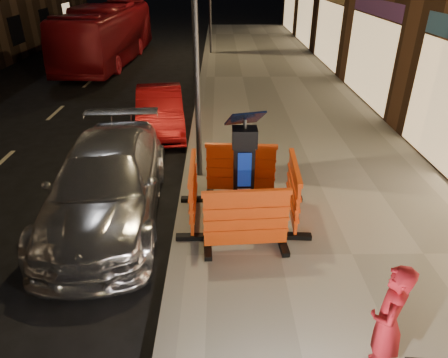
{
  "coord_description": "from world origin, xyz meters",
  "views": [
    {
      "loc": [
        0.72,
        -5.41,
        4.55
      ],
      "look_at": [
        0.8,
        1.0,
        1.1
      ],
      "focal_mm": 32.0,
      "sensor_mm": 36.0,
      "label": 1
    }
  ],
  "objects_px": {
    "car_red": "(162,130)",
    "bus_doubledecker": "(112,62)",
    "barrier_front": "(246,221)",
    "car_silver": "(112,214)",
    "man": "(387,323)",
    "barrier_kerbside": "(193,193)",
    "parking_kiosk": "(244,171)",
    "barrier_back": "(241,170)",
    "barrier_bldgside": "(293,192)"
  },
  "relations": [
    {
      "from": "bus_doubledecker",
      "to": "man",
      "type": "distance_m",
      "value": 19.96
    },
    {
      "from": "barrier_front",
      "to": "barrier_bldgside",
      "type": "distance_m",
      "value": 1.34
    },
    {
      "from": "parking_kiosk",
      "to": "barrier_front",
      "type": "distance_m",
      "value": 1.06
    },
    {
      "from": "barrier_kerbside",
      "to": "bus_doubledecker",
      "type": "xyz_separation_m",
      "value": [
        -5.2,
        15.08,
        -0.74
      ]
    },
    {
      "from": "barrier_front",
      "to": "barrier_kerbside",
      "type": "distance_m",
      "value": 1.34
    },
    {
      "from": "car_red",
      "to": "bus_doubledecker",
      "type": "xyz_separation_m",
      "value": [
        -3.9,
        9.88,
        0.0
      ]
    },
    {
      "from": "barrier_kerbside",
      "to": "bus_doubledecker",
      "type": "relative_size",
      "value": 0.15
    },
    {
      "from": "barrier_back",
      "to": "car_red",
      "type": "bearing_deg",
      "value": 122.3
    },
    {
      "from": "bus_doubledecker",
      "to": "car_red",
      "type": "bearing_deg",
      "value": -65.84
    },
    {
      "from": "parking_kiosk",
      "to": "barrier_bldgside",
      "type": "xyz_separation_m",
      "value": [
        0.95,
        0.0,
        -0.46
      ]
    },
    {
      "from": "barrier_front",
      "to": "car_red",
      "type": "relative_size",
      "value": 0.39
    },
    {
      "from": "parking_kiosk",
      "to": "car_red",
      "type": "bearing_deg",
      "value": 114.78
    },
    {
      "from": "barrier_kerbside",
      "to": "man",
      "type": "bearing_deg",
      "value": -144.99
    },
    {
      "from": "barrier_kerbside",
      "to": "barrier_bldgside",
      "type": "distance_m",
      "value": 1.9
    },
    {
      "from": "car_silver",
      "to": "bus_doubledecker",
      "type": "bearing_deg",
      "value": 99.55
    },
    {
      "from": "barrier_bldgside",
      "to": "barrier_kerbside",
      "type": "bearing_deg",
      "value": 93.29
    },
    {
      "from": "parking_kiosk",
      "to": "bus_doubledecker",
      "type": "distance_m",
      "value": 16.33
    },
    {
      "from": "barrier_back",
      "to": "barrier_kerbside",
      "type": "bearing_deg",
      "value": -130.71
    },
    {
      "from": "barrier_front",
      "to": "man",
      "type": "xyz_separation_m",
      "value": [
        1.46,
        -2.4,
        0.22
      ]
    },
    {
      "from": "car_silver",
      "to": "barrier_bldgside",
      "type": "bearing_deg",
      "value": -10.23
    },
    {
      "from": "barrier_bldgside",
      "to": "car_red",
      "type": "bearing_deg",
      "value": 34.99
    },
    {
      "from": "barrier_kerbside",
      "to": "barrier_bldgside",
      "type": "height_order",
      "value": "same"
    },
    {
      "from": "bus_doubledecker",
      "to": "barrier_front",
      "type": "bearing_deg",
      "value": -66.35
    },
    {
      "from": "barrier_bldgside",
      "to": "barrier_front",
      "type": "bearing_deg",
      "value": 138.29
    },
    {
      "from": "barrier_back",
      "to": "man",
      "type": "distance_m",
      "value": 4.54
    },
    {
      "from": "barrier_back",
      "to": "barrier_bldgside",
      "type": "distance_m",
      "value": 1.34
    },
    {
      "from": "barrier_back",
      "to": "car_red",
      "type": "height_order",
      "value": "barrier_back"
    },
    {
      "from": "parking_kiosk",
      "to": "car_silver",
      "type": "relative_size",
      "value": 0.41
    },
    {
      "from": "bus_doubledecker",
      "to": "parking_kiosk",
      "type": "bearing_deg",
      "value": -65.15
    },
    {
      "from": "barrier_front",
      "to": "car_silver",
      "type": "height_order",
      "value": "barrier_front"
    },
    {
      "from": "barrier_bldgside",
      "to": "man",
      "type": "relative_size",
      "value": 0.94
    },
    {
      "from": "barrier_back",
      "to": "car_red",
      "type": "xyz_separation_m",
      "value": [
        -2.26,
        4.24,
        -0.74
      ]
    },
    {
      "from": "barrier_front",
      "to": "car_red",
      "type": "distance_m",
      "value": 6.59
    },
    {
      "from": "parking_kiosk",
      "to": "barrier_bldgside",
      "type": "bearing_deg",
      "value": 1.29
    },
    {
      "from": "barrier_kerbside",
      "to": "barrier_bldgside",
      "type": "xyz_separation_m",
      "value": [
        1.9,
        0.0,
        0.0
      ]
    },
    {
      "from": "car_silver",
      "to": "bus_doubledecker",
      "type": "relative_size",
      "value": 0.5
    },
    {
      "from": "barrier_back",
      "to": "barrier_bldgside",
      "type": "height_order",
      "value": "same"
    },
    {
      "from": "parking_kiosk",
      "to": "barrier_bldgside",
      "type": "distance_m",
      "value": 1.06
    },
    {
      "from": "barrier_front",
      "to": "bus_doubledecker",
      "type": "distance_m",
      "value": 17.18
    },
    {
      "from": "barrier_bldgside",
      "to": "bus_doubledecker",
      "type": "distance_m",
      "value": 16.68
    },
    {
      "from": "barrier_kerbside",
      "to": "car_silver",
      "type": "distance_m",
      "value": 1.93
    },
    {
      "from": "parking_kiosk",
      "to": "man",
      "type": "height_order",
      "value": "parking_kiosk"
    },
    {
      "from": "man",
      "to": "barrier_back",
      "type": "bearing_deg",
      "value": -135.68
    },
    {
      "from": "barrier_bldgside",
      "to": "man",
      "type": "bearing_deg",
      "value": -168.1
    },
    {
      "from": "barrier_back",
      "to": "barrier_kerbside",
      "type": "xyz_separation_m",
      "value": [
        -0.95,
        -0.95,
        0.0
      ]
    },
    {
      "from": "barrier_back",
      "to": "car_silver",
      "type": "height_order",
      "value": "barrier_back"
    },
    {
      "from": "parking_kiosk",
      "to": "barrier_back",
      "type": "bearing_deg",
      "value": 91.29
    },
    {
      "from": "car_silver",
      "to": "man",
      "type": "relative_size",
      "value": 3.21
    },
    {
      "from": "parking_kiosk",
      "to": "car_red",
      "type": "height_order",
      "value": "parking_kiosk"
    },
    {
      "from": "barrier_front",
      "to": "barrier_back",
      "type": "height_order",
      "value": "same"
    }
  ]
}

